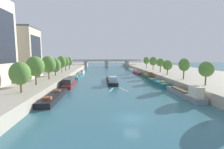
{
  "coord_description": "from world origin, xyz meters",
  "views": [
    {
      "loc": [
        -5.0,
        -24.75,
        10.12
      ],
      "look_at": [
        0.0,
        45.56,
        1.74
      ],
      "focal_mm": 26.04,
      "sensor_mm": 36.0,
      "label": 1
    }
  ],
  "objects": [
    {
      "name": "moored_boat_right_downstream",
      "position": [
        15.69,
        12.73,
        1.0
      ],
      "size": [
        2.74,
        15.84,
        3.43
      ],
      "color": "gray",
      "rests_on": "ground"
    },
    {
      "name": "tree_left_distant",
      "position": [
        -21.99,
        37.54,
        6.4
      ],
      "size": [
        4.17,
        4.17,
        6.58
      ],
      "color": "brown",
      "rests_on": "quay_left"
    },
    {
      "name": "moored_boat_left_end",
      "position": [
        -15.57,
        67.64,
        0.6
      ],
      "size": [
        3.01,
        14.73,
        2.25
      ],
      "color": "silver",
      "rests_on": "ground"
    },
    {
      "name": "moored_boat_right_upstream",
      "position": [
        15.01,
        30.17,
        0.69
      ],
      "size": [
        3.08,
        15.28,
        2.43
      ],
      "color": "#23666B",
      "rests_on": "ground"
    },
    {
      "name": "tree_left_by_lamp",
      "position": [
        -22.13,
        65.87,
        6.79
      ],
      "size": [
        3.63,
        3.63,
        6.63
      ],
      "color": "brown",
      "rests_on": "quay_left"
    },
    {
      "name": "quay_left",
      "position": [
        -35.6,
        55.0,
        1.24
      ],
      "size": [
        36.0,
        170.0,
        2.47
      ],
      "primitive_type": "cube",
      "color": "#B2A893",
      "rests_on": "ground"
    },
    {
      "name": "moored_boat_right_midway",
      "position": [
        15.37,
        62.28,
        0.52
      ],
      "size": [
        2.99,
        13.48,
        2.09
      ],
      "color": "maroon",
      "rests_on": "ground"
    },
    {
      "name": "moored_boat_left_second",
      "position": [
        -15.3,
        29.86,
        1.15
      ],
      "size": [
        3.14,
        16.03,
        2.76
      ],
      "color": "maroon",
      "rests_on": "ground"
    },
    {
      "name": "tree_right_third",
      "position": [
        21.77,
        14.42,
        6.61
      ],
      "size": [
        3.62,
        3.62,
        6.14
      ],
      "color": "brown",
      "rests_on": "quay_right"
    },
    {
      "name": "tree_right_midway",
      "position": [
        21.36,
        37.29,
        6.27
      ],
      "size": [
        3.72,
        3.72,
        5.8
      ],
      "color": "brown",
      "rests_on": "quay_right"
    },
    {
      "name": "barge_midriver",
      "position": [
        -0.88,
        34.7,
        0.87
      ],
      "size": [
        3.49,
        18.57,
        2.93
      ],
      "color": "black",
      "rests_on": "ground"
    },
    {
      "name": "building_left_corner",
      "position": [
        -33.95,
        33.62,
        11.09
      ],
      "size": [
        14.21,
        10.71,
        17.2
      ],
      "color": "beige",
      "rests_on": "quay_left"
    },
    {
      "name": "bridge_far",
      "position": [
        0.0,
        113.46,
        4.17
      ],
      "size": [
        59.21,
        4.4,
        6.58
      ],
      "color": "#ADA899",
      "rests_on": "ground"
    },
    {
      "name": "tree_left_midway",
      "position": [
        -22.22,
        56.8,
        6.98
      ],
      "size": [
        3.71,
        3.71,
        6.8
      ],
      "color": "brown",
      "rests_on": "quay_left"
    },
    {
      "name": "moored_boat_left_lone",
      "position": [
        -15.48,
        48.91,
        0.53
      ],
      "size": [
        3.68,
        16.29,
        2.11
      ],
      "color": "#23666B",
      "rests_on": "ground"
    },
    {
      "name": "wake_behind_barge",
      "position": [
        0.01,
        22.37,
        0.01
      ],
      "size": [
        5.6,
        5.88,
        0.03
      ],
      "color": "#A5D1DB",
      "rests_on": "ground"
    },
    {
      "name": "tree_right_end_of_row",
      "position": [
        21.64,
        25.19,
        7.09
      ],
      "size": [
        3.39,
        3.39,
        6.71
      ],
      "color": "brown",
      "rests_on": "quay_right"
    },
    {
      "name": "tree_left_nearest",
      "position": [
        -22.06,
        48.01,
        7.21
      ],
      "size": [
        4.05,
        4.05,
        7.37
      ],
      "color": "brown",
      "rests_on": "quay_left"
    },
    {
      "name": "tree_right_past_mid",
      "position": [
        22.34,
        47.55,
        6.82
      ],
      "size": [
        3.72,
        3.72,
        6.24
      ],
      "color": "brown",
      "rests_on": "quay_right"
    },
    {
      "name": "tree_left_second",
      "position": [
        -21.5,
        27.97,
        7.23
      ],
      "size": [
        4.63,
        4.63,
        7.43
      ],
      "color": "brown",
      "rests_on": "quay_left"
    },
    {
      "name": "ground_plane",
      "position": [
        0.0,
        0.0,
        0.0
      ],
      "size": [
        400.0,
        400.0,
        0.0
      ],
      "primitive_type": "plane",
      "color": "#336675"
    },
    {
      "name": "tree_right_far",
      "position": [
        22.44,
        58.11,
        7.05
      ],
      "size": [
        4.02,
        4.02,
        6.85
      ],
      "color": "brown",
      "rests_on": "quay_right"
    },
    {
      "name": "tree_left_end_of_row",
      "position": [
        -21.67,
        17.99,
        7.31
      ],
      "size": [
        4.52,
        4.52,
        7.43
      ],
      "color": "brown",
      "rests_on": "quay_left"
    },
    {
      "name": "moored_boat_left_near",
      "position": [
        -15.82,
        12.53,
        0.63
      ],
      "size": [
        3.36,
        15.1,
        2.3
      ],
      "color": "black",
      "rests_on": "ground"
    },
    {
      "name": "quay_right",
      "position": [
        35.6,
        55.0,
        1.24
      ],
      "size": [
        36.0,
        170.0,
        2.47
      ],
      "primitive_type": "cube",
      "color": "#B2A893",
      "rests_on": "ground"
    },
    {
      "name": "tree_right_nearest",
      "position": [
        21.92,
        69.05,
        7.05
      ],
      "size": [
        3.36,
        3.36,
        6.73
      ],
      "color": "brown",
      "rests_on": "quay_right"
    },
    {
      "name": "moored_boat_right_second",
      "position": [
        15.89,
        79.19,
        0.64
      ],
      "size": [
        3.13,
        14.18,
        2.33
      ],
      "color": "silver",
      "rests_on": "ground"
    },
    {
      "name": "moored_boat_right_gap_after",
      "position": [
        15.78,
        45.78,
        0.9
      ],
      "size": [
        2.46,
        12.27,
        2.94
      ],
      "color": "#235633",
      "rests_on": "ground"
    },
    {
      "name": "tree_left_third",
      "position": [
        -21.37,
        9.3,
        6.45
      ],
      "size": [
        4.04,
        4.04,
        6.35
      ],
      "color": "brown",
      "rests_on": "quay_left"
    }
  ]
}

